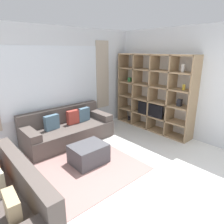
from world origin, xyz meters
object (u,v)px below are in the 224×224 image
couch_side (1,206)px  ottoman (89,154)px  shelving_unit (154,93)px  couch_main (68,130)px

couch_side → ottoman: size_ratio=2.81×
shelving_unit → couch_side: size_ratio=1.22×
couch_main → ottoman: bearing=-100.6°
shelving_unit → couch_main: bearing=158.6°
couch_side → couch_main: bearing=131.2°
shelving_unit → couch_main: size_ratio=1.09×
shelving_unit → couch_main: shelving_unit is taller
couch_main → couch_side: 2.52m
couch_main → shelving_unit: bearing=-21.4°
shelving_unit → couch_main: (-2.21, 0.86, -0.73)m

